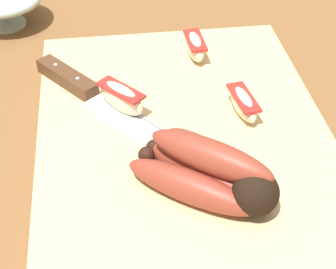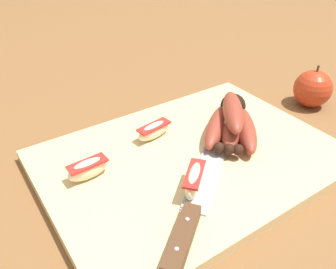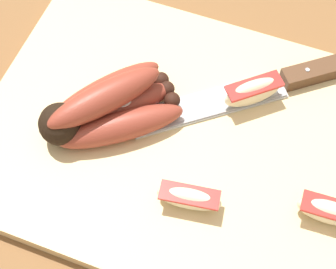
# 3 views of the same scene
# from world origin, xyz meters

# --- Properties ---
(ground_plane) EXTENTS (6.00, 6.00, 0.00)m
(ground_plane) POSITION_xyz_m (0.00, 0.00, 0.00)
(ground_plane) COLOR brown
(cutting_board) EXTENTS (0.46, 0.33, 0.02)m
(cutting_board) POSITION_xyz_m (0.00, -0.00, 0.01)
(cutting_board) COLOR #DBBC84
(cutting_board) RESTS_ON ground_plane
(banana_bunch) EXTENTS (0.15, 0.15, 0.06)m
(banana_bunch) POSITION_xyz_m (0.09, 0.01, 0.04)
(banana_bunch) COLOR black
(banana_bunch) RESTS_ON cutting_board
(chefs_knife) EXTENTS (0.24, 0.20, 0.02)m
(chefs_knife) POSITION_xyz_m (-0.08, -0.10, 0.03)
(chefs_knife) COLOR silver
(chefs_knife) RESTS_ON cutting_board
(apple_wedge_near) EXTENTS (0.06, 0.03, 0.03)m
(apple_wedge_near) POSITION_xyz_m (-0.16, 0.04, 0.04)
(apple_wedge_near) COLOR beige
(apple_wedge_near) RESTS_ON cutting_board
(apple_wedge_middle) EXTENTS (0.06, 0.06, 0.04)m
(apple_wedge_middle) POSITION_xyz_m (-0.05, -0.07, 0.04)
(apple_wedge_middle) COLOR beige
(apple_wedge_middle) RESTS_ON cutting_board
(apple_wedge_far) EXTENTS (0.07, 0.03, 0.03)m
(apple_wedge_far) POSITION_xyz_m (-0.02, 0.07, 0.04)
(apple_wedge_far) COLOR beige
(apple_wedge_far) RESTS_ON cutting_board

